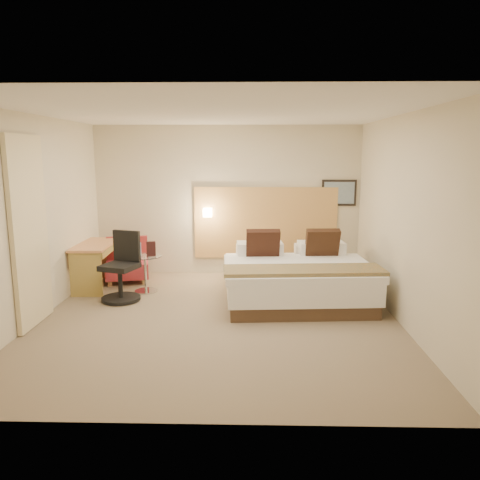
{
  "coord_description": "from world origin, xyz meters",
  "views": [
    {
      "loc": [
        0.45,
        -6.0,
        2.19
      ],
      "look_at": [
        0.28,
        0.48,
        0.99
      ],
      "focal_mm": 35.0,
      "sensor_mm": 36.0,
      "label": 1
    }
  ],
  "objects_px": {
    "side_table": "(145,272)",
    "bed": "(295,277)",
    "desk": "(97,253)",
    "desk_chair": "(122,272)",
    "lounge_chair": "(127,264)"
  },
  "relations": [
    {
      "from": "side_table",
      "to": "bed",
      "type": "bearing_deg",
      "value": -7.43
    },
    {
      "from": "bed",
      "to": "side_table",
      "type": "relative_size",
      "value": 3.37
    },
    {
      "from": "desk",
      "to": "desk_chair",
      "type": "xyz_separation_m",
      "value": [
        0.6,
        -0.69,
        -0.15
      ]
    },
    {
      "from": "bed",
      "to": "side_table",
      "type": "bearing_deg",
      "value": 172.57
    },
    {
      "from": "side_table",
      "to": "desk_chair",
      "type": "distance_m",
      "value": 0.51
    },
    {
      "from": "lounge_chair",
      "to": "desk_chair",
      "type": "relative_size",
      "value": 0.8
    },
    {
      "from": "side_table",
      "to": "desk_chair",
      "type": "height_order",
      "value": "desk_chair"
    },
    {
      "from": "bed",
      "to": "desk_chair",
      "type": "distance_m",
      "value": 2.63
    },
    {
      "from": "lounge_chair",
      "to": "side_table",
      "type": "relative_size",
      "value": 1.23
    },
    {
      "from": "bed",
      "to": "lounge_chair",
      "type": "bearing_deg",
      "value": 161.04
    },
    {
      "from": "lounge_chair",
      "to": "desk",
      "type": "distance_m",
      "value": 0.63
    },
    {
      "from": "lounge_chair",
      "to": "desk",
      "type": "relative_size",
      "value": 0.69
    },
    {
      "from": "desk",
      "to": "desk_chair",
      "type": "distance_m",
      "value": 0.93
    },
    {
      "from": "bed",
      "to": "desk",
      "type": "height_order",
      "value": "bed"
    },
    {
      "from": "lounge_chair",
      "to": "desk",
      "type": "height_order",
      "value": "lounge_chair"
    }
  ]
}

